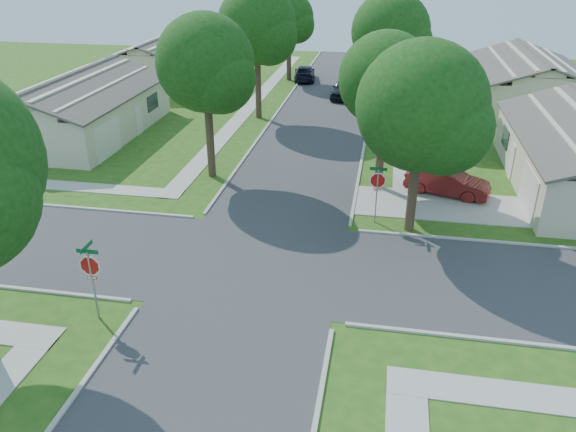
# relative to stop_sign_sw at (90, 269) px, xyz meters

# --- Properties ---
(ground) EXTENTS (100.00, 100.00, 0.00)m
(ground) POSITION_rel_stop_sign_sw_xyz_m (4.70, 4.70, -2.03)
(ground) COLOR #255116
(ground) RESTS_ON ground
(road_ns) EXTENTS (7.00, 100.00, 0.02)m
(road_ns) POSITION_rel_stop_sign_sw_xyz_m (4.70, 4.70, -2.03)
(road_ns) COLOR #333335
(road_ns) RESTS_ON ground
(sidewalk_ne) EXTENTS (1.20, 40.00, 0.04)m
(sidewalk_ne) POSITION_rel_stop_sign_sw_xyz_m (10.80, 30.70, -2.01)
(sidewalk_ne) COLOR #9E9B91
(sidewalk_ne) RESTS_ON ground
(sidewalk_nw) EXTENTS (1.20, 40.00, 0.04)m
(sidewalk_nw) POSITION_rel_stop_sign_sw_xyz_m (-1.40, 30.70, -2.01)
(sidewalk_nw) COLOR #9E9B91
(sidewalk_nw) RESTS_ON ground
(driveway) EXTENTS (8.80, 3.60, 0.05)m
(driveway) POSITION_rel_stop_sign_sw_xyz_m (12.60, 11.80, -2.01)
(driveway) COLOR #9E9B91
(driveway) RESTS_ON ground
(stop_sign_sw) EXTENTS (1.05, 0.80, 2.98)m
(stop_sign_sw) POSITION_rel_stop_sign_sw_xyz_m (0.00, 0.00, 0.00)
(stop_sign_sw) COLOR gray
(stop_sign_sw) RESTS_ON ground
(stop_sign_ne) EXTENTS (1.05, 0.80, 2.98)m
(stop_sign_ne) POSITION_rel_stop_sign_sw_xyz_m (9.40, 9.40, 0.00)
(stop_sign_ne) COLOR gray
(stop_sign_ne) RESTS_ON ground
(tree_e_near) EXTENTS (4.97, 4.80, 8.28)m
(tree_e_near) POSITION_rel_stop_sign_sw_xyz_m (9.45, 13.71, 3.61)
(tree_e_near) COLOR #38281C
(tree_e_near) RESTS_ON ground
(tree_e_mid) EXTENTS (5.59, 5.40, 9.21)m
(tree_e_mid) POSITION_rel_stop_sign_sw_xyz_m (9.46, 25.71, 4.22)
(tree_e_mid) COLOR #38281C
(tree_e_mid) RESTS_ON ground
(tree_e_far) EXTENTS (5.17, 5.00, 8.72)m
(tree_e_far) POSITION_rel_stop_sign_sw_xyz_m (9.45, 38.71, 3.95)
(tree_e_far) COLOR #38281C
(tree_e_far) RESTS_ON ground
(tree_w_near) EXTENTS (5.38, 5.20, 8.97)m
(tree_w_near) POSITION_rel_stop_sign_sw_xyz_m (0.06, 13.71, 4.08)
(tree_w_near) COLOR #38281C
(tree_w_near) RESTS_ON ground
(tree_w_mid) EXTENTS (5.80, 5.60, 9.56)m
(tree_w_mid) POSITION_rel_stop_sign_sw_xyz_m (0.06, 25.71, 4.46)
(tree_w_mid) COLOR #38281C
(tree_w_mid) RESTS_ON ground
(tree_w_far) EXTENTS (4.76, 4.60, 8.04)m
(tree_w_far) POSITION_rel_stop_sign_sw_xyz_m (0.05, 38.71, 3.48)
(tree_w_far) COLOR #38281C
(tree_w_far) RESTS_ON ground
(tree_ne_corner) EXTENTS (5.80, 5.60, 8.66)m
(tree_ne_corner) POSITION_rel_stop_sign_sw_xyz_m (11.06, 8.91, 3.56)
(tree_ne_corner) COLOR #38281C
(tree_ne_corner) RESTS_ON ground
(house_ne_far) EXTENTS (8.42, 13.60, 4.23)m
(house_ne_far) POSITION_rel_stop_sign_sw_xyz_m (20.69, 33.70, -0.51)
(house_ne_far) COLOR beige
(house_ne_far) RESTS_ON ground
(house_nw_near) EXTENTS (8.42, 13.60, 4.23)m
(house_nw_near) POSITION_rel_stop_sign_sw_xyz_m (-11.29, 19.70, -0.51)
(house_nw_near) COLOR beige
(house_nw_near) RESTS_ON ground
(house_nw_far) EXTENTS (8.42, 13.60, 4.23)m
(house_nw_far) POSITION_rel_stop_sign_sw_xyz_m (-11.29, 36.70, -0.51)
(house_nw_far) COLOR beige
(house_nw_far) RESTS_ON ground
(car_driveway) EXTENTS (4.59, 2.74, 1.43)m
(car_driveway) POSITION_rel_stop_sign_sw_xyz_m (13.01, 13.40, -1.32)
(car_driveway) COLOR maroon
(car_driveway) RESTS_ON ground
(car_curb_east) EXTENTS (2.35, 4.85, 1.59)m
(car_curb_east) POSITION_rel_stop_sign_sw_xyz_m (5.90, 32.95, -1.23)
(car_curb_east) COLOR black
(car_curb_east) RESTS_ON ground
(car_curb_west) EXTENTS (2.55, 4.95, 1.37)m
(car_curb_west) POSITION_rel_stop_sign_sw_xyz_m (1.50, 38.95, -1.34)
(car_curb_west) COLOR black
(car_curb_west) RESTS_ON ground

